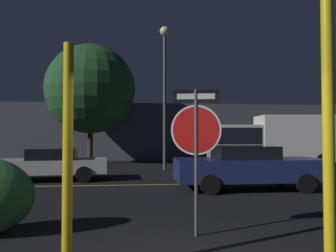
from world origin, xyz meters
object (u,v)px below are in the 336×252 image
(delivery_truck, at_px, (274,140))
(tree_0, at_px, (91,89))
(yellow_pole_left, at_px, (68,160))
(street_lamp, at_px, (165,73))
(stop_sign, at_px, (196,132))
(passing_car_3, at_px, (248,167))
(passing_car_2, at_px, (50,164))
(yellow_pole_right, at_px, (329,136))

(delivery_truck, relative_size, tree_0, 0.98)
(yellow_pole_left, height_order, street_lamp, street_lamp)
(stop_sign, relative_size, passing_car_3, 0.52)
(stop_sign, xyz_separation_m, passing_car_2, (-4.33, 7.52, -1.14))
(delivery_truck, bearing_deg, yellow_pole_left, 152.27)
(tree_0, bearing_deg, passing_car_3, -58.21)
(yellow_pole_left, height_order, passing_car_3, yellow_pole_left)
(yellow_pole_right, bearing_deg, passing_car_2, 120.15)
(street_lamp, bearing_deg, passing_car_2, -144.83)
(passing_car_2, relative_size, delivery_truck, 0.64)
(passing_car_2, bearing_deg, yellow_pole_right, -155.30)
(stop_sign, xyz_separation_m, yellow_pole_left, (-1.86, -1.51, -0.36))
(passing_car_2, bearing_deg, stop_sign, -155.49)
(street_lamp, bearing_deg, yellow_pole_right, -86.67)
(passing_car_3, height_order, street_lamp, street_lamp)
(yellow_pole_left, xyz_separation_m, tree_0, (-1.94, 16.49, 3.20))
(delivery_truck, xyz_separation_m, tree_0, (-10.21, 3.62, 3.10))
(yellow_pole_right, relative_size, street_lamp, 0.47)
(yellow_pole_right, bearing_deg, yellow_pole_left, 171.13)
(yellow_pole_right, bearing_deg, delivery_truck, 68.66)
(yellow_pole_left, relative_size, tree_0, 0.39)
(delivery_truck, distance_m, street_lamp, 6.88)
(delivery_truck, relative_size, street_lamp, 0.99)
(stop_sign, distance_m, yellow_pole_left, 2.42)
(yellow_pole_right, bearing_deg, stop_sign, 120.88)
(yellow_pole_left, bearing_deg, passing_car_3, 54.37)
(stop_sign, xyz_separation_m, yellow_pole_right, (1.19, -1.99, -0.07))
(yellow_pole_left, distance_m, tree_0, 16.91)
(delivery_truck, xyz_separation_m, street_lamp, (-5.97, -0.48, 3.39))
(yellow_pole_right, distance_m, street_lamp, 13.29)
(tree_0, bearing_deg, delivery_truck, -19.53)
(stop_sign, bearing_deg, yellow_pole_left, -129.47)
(passing_car_3, xyz_separation_m, street_lamp, (-2.14, 6.20, 4.20))
(yellow_pole_left, relative_size, passing_car_2, 0.62)
(passing_car_2, bearing_deg, tree_0, -9.55)
(passing_car_3, relative_size, delivery_truck, 0.67)
(tree_0, bearing_deg, stop_sign, -75.77)
(tree_0, bearing_deg, yellow_pole_left, -83.30)
(stop_sign, distance_m, tree_0, 15.72)
(passing_car_2, relative_size, street_lamp, 0.63)
(delivery_truck, bearing_deg, passing_car_2, 114.67)
(stop_sign, bearing_deg, delivery_truck, 72.03)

